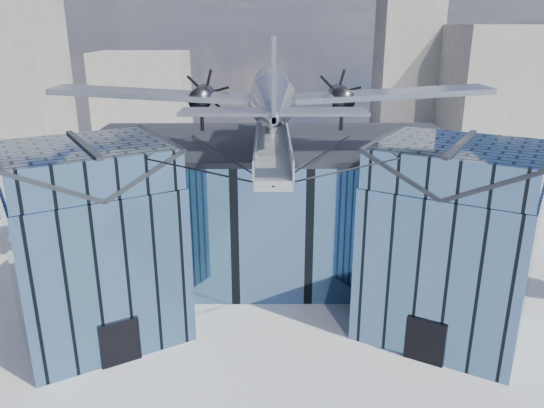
{
  "coord_description": "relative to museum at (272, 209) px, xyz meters",
  "views": [
    {
      "loc": [
        -0.24,
        -29.88,
        18.05
      ],
      "look_at": [
        0.0,
        2.0,
        7.2
      ],
      "focal_mm": 35.0,
      "sensor_mm": 36.0,
      "label": 1
    }
  ],
  "objects": [
    {
      "name": "museum",
      "position": [
        0.0,
        0.0,
        0.0
      ],
      "size": [
        32.88,
        24.5,
        17.6
      ],
      "color": "#45668D",
      "rests_on": "ground"
    },
    {
      "name": "ground_plane",
      "position": [
        -0.0,
        -5.82,
        -5.54
      ],
      "size": [
        120.0,
        120.0,
        0.0
      ],
      "primitive_type": "plane",
      "color": "gray"
    },
    {
      "name": "bg_towers",
      "position": [
        1.45,
        44.67,
        4.47
      ],
      "size": [
        77.0,
        24.5,
        26.0
      ],
      "color": "slate",
      "rests_on": "ground"
    },
    {
      "name": "tree_side_w",
      "position": [
        -21.98,
        7.05,
        -1.84
      ],
      "size": [
        3.54,
        3.54,
        5.47
      ],
      "rotation": [
        0.0,
        0.0,
        -0.01
      ],
      "color": "#372716",
      "rests_on": "ground"
    }
  ]
}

